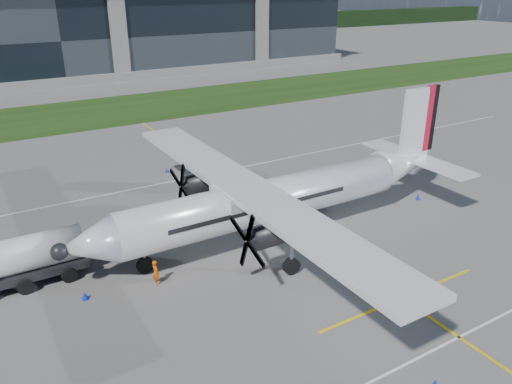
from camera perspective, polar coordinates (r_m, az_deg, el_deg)
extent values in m
plane|color=#63605E|center=(66.80, -15.55, 7.42)|extent=(400.00, 400.00, 0.00)
cube|color=#1A380F|center=(74.32, -17.32, 8.77)|extent=(400.00, 18.00, 0.04)
cube|color=black|center=(104.20, -22.49, 16.12)|extent=(120.00, 20.00, 15.00)
cube|color=black|center=(163.87, -26.00, 15.89)|extent=(400.00, 6.00, 6.00)
cube|color=yellow|center=(41.53, 0.30, -1.12)|extent=(0.20, 70.00, 0.01)
imported|color=#F25907|center=(30.91, -11.40, -8.79)|extent=(0.64, 0.82, 1.84)
cone|color=#0B26CB|center=(25.35, 19.79, -19.92)|extent=(0.36, 0.36, 0.50)
cone|color=#0B26CB|center=(30.96, -18.96, -11.10)|extent=(0.36, 0.36, 0.50)
cone|color=#0B26CB|center=(48.56, -10.15, 2.48)|extent=(0.36, 0.36, 0.50)
cone|color=#0B26CB|center=(33.47, -20.12, -8.53)|extent=(0.36, 0.36, 0.50)
cone|color=#0B26CB|center=(44.04, 18.04, -0.51)|extent=(0.36, 0.36, 0.50)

